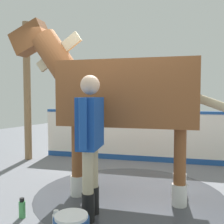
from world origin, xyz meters
TOP-DOWN VIEW (x-y plane):
  - ground_plane at (0.00, 0.00)m, footprint 16.00×16.00m
  - wet_patch at (0.15, 0.00)m, footprint 2.78×2.78m
  - barrier_wall at (-0.39, 1.98)m, footprint 4.65×1.34m
  - roof_post_near at (-2.83, 0.81)m, footprint 0.16×0.16m
  - horse at (0.02, -0.03)m, footprint 3.25×1.37m
  - handler at (0.08, -0.91)m, footprint 0.37×0.65m
  - bottle_shampoo at (-0.01, -1.42)m, footprint 0.08×0.08m
  - bottle_spray at (-0.63, -1.33)m, footprint 0.08×0.08m

SIDE VIEW (x-z plane):
  - ground_plane at x=0.00m, z-range -0.02..0.00m
  - wet_patch at x=0.15m, z-range 0.00..0.00m
  - bottle_spray at x=-0.63m, z-range -0.01..0.23m
  - bottle_shampoo at x=-0.01m, z-range -0.01..0.25m
  - barrier_wall at x=-0.39m, z-range -0.04..1.09m
  - handler at x=0.08m, z-range 0.13..1.84m
  - horse at x=0.02m, z-range 0.15..2.79m
  - roof_post_near at x=-2.83m, z-range 0.00..3.10m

